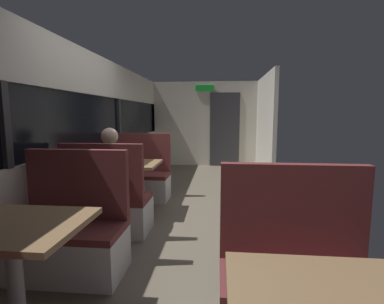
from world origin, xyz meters
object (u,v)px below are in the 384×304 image
(dining_table_near_window, at_px, (12,238))
(bench_mid_window_facing_end, at_px, (109,206))
(bench_mid_window_facing_entry, at_px, (141,180))
(bench_front_aisle_facing_entry, at_px, (296,291))
(bench_near_window_facing_entry, at_px, (71,238))
(seated_passenger, at_px, (110,188))
(dining_table_mid_window, at_px, (127,170))

(dining_table_near_window, height_order, bench_mid_window_facing_end, bench_mid_window_facing_end)
(bench_mid_window_facing_entry, bearing_deg, bench_front_aisle_facing_entry, -58.04)
(dining_table_near_window, distance_m, bench_near_window_facing_entry, 0.77)
(dining_table_near_window, relative_size, bench_front_aisle_facing_entry, 0.82)
(dining_table_near_window, distance_m, seated_passenger, 1.64)
(dining_table_near_window, bearing_deg, bench_mid_window_facing_entry, 90.00)
(seated_passenger, bearing_deg, bench_front_aisle_facing_entry, -40.75)
(bench_near_window_facing_entry, bearing_deg, bench_mid_window_facing_entry, 90.00)
(dining_table_near_window, relative_size, seated_passenger, 0.71)
(bench_near_window_facing_entry, xyz_separation_m, seated_passenger, (0.00, 0.94, 0.21))
(bench_mid_window_facing_entry, bearing_deg, dining_table_mid_window, -90.00)
(bench_mid_window_facing_entry, bearing_deg, bench_mid_window_facing_end, -90.00)
(dining_table_mid_window, xyz_separation_m, bench_mid_window_facing_entry, (0.00, 0.70, -0.31))
(bench_mid_window_facing_entry, relative_size, bench_front_aisle_facing_entry, 1.00)
(seated_passenger, bearing_deg, dining_table_mid_window, 90.00)
(dining_table_mid_window, distance_m, seated_passenger, 0.64)
(bench_near_window_facing_entry, distance_m, bench_mid_window_facing_end, 0.87)
(dining_table_mid_window, height_order, bench_mid_window_facing_end, bench_mid_window_facing_end)
(dining_table_near_window, xyz_separation_m, bench_near_window_facing_entry, (0.00, 0.70, -0.31))
(dining_table_near_window, relative_size, bench_mid_window_facing_entry, 0.82)
(bench_front_aisle_facing_entry, xyz_separation_m, seated_passenger, (-1.79, 1.54, 0.21))
(bench_mid_window_facing_end, height_order, seated_passenger, seated_passenger)
(dining_table_mid_window, xyz_separation_m, seated_passenger, (0.00, -0.63, -0.10))
(dining_table_near_window, bearing_deg, dining_table_mid_window, 90.00)
(bench_mid_window_facing_end, relative_size, bench_mid_window_facing_entry, 1.00)
(bench_front_aisle_facing_entry, bearing_deg, bench_mid_window_facing_entry, 121.96)
(dining_table_near_window, distance_m, dining_table_mid_window, 2.27)
(dining_table_mid_window, bearing_deg, bench_near_window_facing_entry, -90.00)
(dining_table_mid_window, xyz_separation_m, bench_front_aisle_facing_entry, (1.79, -2.17, -0.31))
(bench_mid_window_facing_entry, relative_size, seated_passenger, 0.87)
(dining_table_mid_window, height_order, seated_passenger, seated_passenger)
(dining_table_near_window, height_order, bench_mid_window_facing_entry, bench_mid_window_facing_entry)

